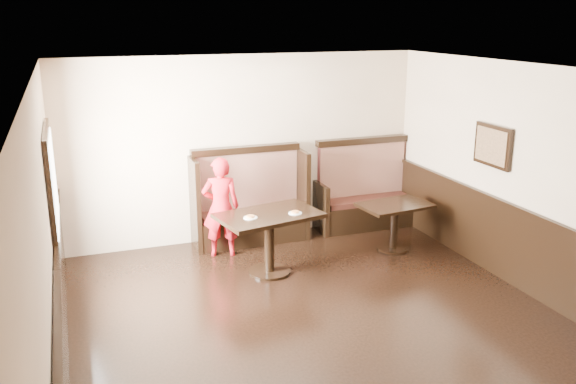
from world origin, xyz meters
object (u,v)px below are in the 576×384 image
table_neighbor (394,215)px  child (221,207)px  booth_neighbor (364,198)px  table_main (269,228)px  booth_main (249,207)px

table_neighbor → child: child is taller
booth_neighbor → table_main: size_ratio=1.14×
booth_neighbor → child: same height
booth_main → table_main: (-0.11, -1.29, 0.12)m
table_main → table_neighbor: size_ratio=1.35×
booth_main → table_neighbor: bearing=-30.2°
table_main → table_neighbor: bearing=-6.1°
child → booth_neighbor: bearing=-156.6°
table_main → booth_neighbor: bearing=20.4°
booth_main → booth_neighbor: 1.95m
booth_neighbor → booth_main: bearing=179.9°
booth_neighbor → table_main: bearing=-148.0°
booth_neighbor → table_main: booth_neighbor is taller
booth_neighbor → child: size_ratio=1.14×
table_main → child: size_ratio=1.00×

